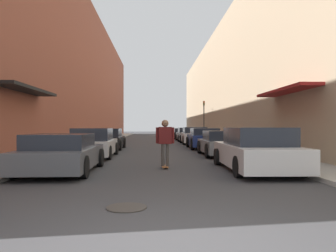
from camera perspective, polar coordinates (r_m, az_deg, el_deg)
The scene contains 17 objects.
ground at distance 26.27m, azimuth -2.01°, elevation -3.12°, with size 124.00×124.00×0.00m, color #38383A.
curb_strip_left at distance 32.24m, azimuth -10.79°, elevation -2.44°, with size 1.80×56.36×0.12m.
curb_strip_right at distance 32.30m, azimuth 6.61°, elevation -2.44°, with size 1.80×56.36×0.12m.
building_row_left at distance 33.12m, azimuth -15.82°, elevation 8.39°, with size 4.90×56.36×12.54m.
building_row_right at distance 33.10m, azimuth 11.61°, elevation 6.95°, with size 4.90×56.36×10.88m.
parked_car_left_0 at distance 10.54m, azimuth -18.02°, elevation -4.57°, with size 2.08×4.29×1.18m.
parked_car_left_1 at distance 15.28m, azimuth -12.86°, elevation -2.98°, with size 1.93×4.22×1.32m.
parked_car_left_2 at distance 20.43m, azimuth -10.45°, elevation -2.27°, with size 1.92×4.34×1.27m.
parked_car_right_0 at distance 10.74m, azimuth 15.03°, elevation -4.09°, with size 2.04×4.75×1.37m.
parked_car_right_1 at distance 15.90m, azimuth 9.19°, elevation -3.02°, with size 1.87×4.15×1.19m.
parked_car_right_2 at distance 20.64m, azimuth 6.29°, elevation -2.19°, with size 1.94×4.16×1.29m.
parked_car_right_3 at distance 26.03m, azimuth 4.60°, elevation -1.71°, with size 2.08×4.44×1.34m.
parked_car_right_4 at distance 31.22m, azimuth 3.22°, elevation -1.51°, with size 1.85×4.62×1.27m.
parked_car_right_5 at distance 36.87m, azimuth 2.30°, elevation -1.33°, with size 1.95×4.60×1.18m.
skateboarder at distance 10.97m, azimuth -0.52°, elevation -2.19°, with size 0.62×0.78×1.62m.
manhole_cover at distance 5.84m, azimuth -7.24°, elevation -13.90°, with size 0.70×0.70×0.02m.
traffic_light at distance 33.46m, azimuth 6.28°, elevation 1.79°, with size 0.16×0.22×3.86m.
Camera 1 is at (-0.19, -3.69, 1.41)m, focal length 35.00 mm.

